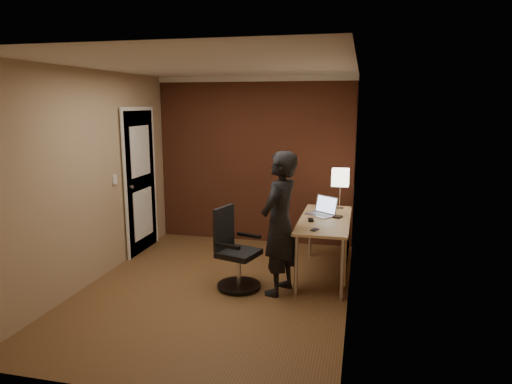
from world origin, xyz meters
TOP-DOWN VIEW (x-y plane):
  - room at (-0.27, 1.54)m, footprint 4.00×4.00m
  - desk at (1.25, 0.69)m, footprint 0.60×1.50m
  - desk_lamp at (1.32, 1.26)m, footprint 0.22×0.22m
  - laptop at (1.14, 0.88)m, footprint 0.42×0.40m
  - mouse at (1.02, 0.52)m, footprint 0.08×0.11m
  - phone at (1.11, 0.14)m, footprint 0.10×0.13m
  - wallet at (1.33, 0.78)m, footprint 0.12×0.14m
  - office_chair at (0.20, 0.08)m, footprint 0.52×0.58m
  - person at (0.73, 0.07)m, footprint 0.53×0.67m

SIDE VIEW (x-z plane):
  - office_chair at x=0.20m, z-range -0.05..0.87m
  - desk at x=1.25m, z-range 0.24..0.97m
  - phone at x=1.11m, z-range 0.73..0.74m
  - wallet at x=1.33m, z-range 0.73..0.75m
  - mouse at x=1.02m, z-range 0.73..0.76m
  - laptop at x=1.14m, z-range 0.68..0.91m
  - person at x=0.73m, z-range 0.00..1.61m
  - desk_lamp at x=1.32m, z-range 0.88..1.41m
  - room at x=-0.27m, z-range -0.63..3.37m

